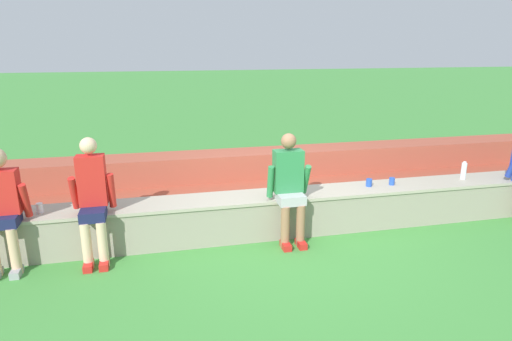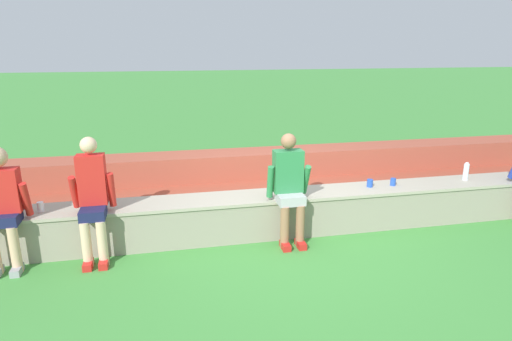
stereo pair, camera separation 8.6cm
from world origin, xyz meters
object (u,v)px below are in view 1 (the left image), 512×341
at_px(plastic_cup_right_end, 40,208).
at_px(person_center, 93,198).
at_px(person_left_of_center, 1,205).
at_px(plastic_cup_middle, 369,183).
at_px(person_right_of_center, 289,185).
at_px(water_bottle_mid_left, 464,171).
at_px(plastic_cup_left_end, 392,181).

bearing_deg(plastic_cup_right_end, person_center, -20.54).
distance_m(person_left_of_center, plastic_cup_middle, 4.59).
distance_m(person_right_of_center, water_bottle_mid_left, 2.80).
bearing_deg(person_right_of_center, person_left_of_center, 180.00).
bearing_deg(person_center, water_bottle_mid_left, 3.20).
height_order(person_left_of_center, plastic_cup_right_end, person_left_of_center).
distance_m(person_right_of_center, plastic_cup_left_end, 1.65).
distance_m(water_bottle_mid_left, plastic_cup_middle, 1.51).
distance_m(person_left_of_center, water_bottle_mid_left, 6.10).
height_order(person_center, plastic_cup_right_end, person_center).
xyz_separation_m(person_left_of_center, water_bottle_mid_left, (6.09, 0.32, -0.10)).
bearing_deg(plastic_cup_left_end, person_right_of_center, -169.16).
xyz_separation_m(plastic_cup_middle, plastic_cup_right_end, (-4.26, -0.05, 0.00)).
relative_size(person_center, plastic_cup_middle, 13.48).
bearing_deg(plastic_cup_middle, plastic_cup_left_end, -1.41).
xyz_separation_m(water_bottle_mid_left, plastic_cup_right_end, (-5.78, -0.05, -0.07)).
bearing_deg(plastic_cup_right_end, plastic_cup_left_end, 0.51).
xyz_separation_m(person_right_of_center, water_bottle_mid_left, (2.78, 0.32, -0.08)).
xyz_separation_m(person_left_of_center, plastic_cup_right_end, (0.31, 0.27, -0.16)).
relative_size(plastic_cup_middle, plastic_cup_right_end, 0.92).
height_order(water_bottle_mid_left, plastic_cup_left_end, water_bottle_mid_left).
relative_size(person_center, plastic_cup_right_end, 12.38).
xyz_separation_m(water_bottle_mid_left, plastic_cup_left_end, (-1.16, -0.01, -0.07)).
distance_m(person_left_of_center, person_center, 0.95).
height_order(plastic_cup_left_end, plastic_cup_right_end, plastic_cup_right_end).
relative_size(person_left_of_center, plastic_cup_middle, 12.96).
bearing_deg(person_center, person_left_of_center, -178.17).
bearing_deg(plastic_cup_right_end, person_right_of_center, -5.12).
xyz_separation_m(person_left_of_center, person_right_of_center, (3.31, -0.00, -0.02)).
bearing_deg(plastic_cup_middle, person_left_of_center, -176.02).
bearing_deg(person_right_of_center, plastic_cup_left_end, 10.84).
xyz_separation_m(person_center, plastic_cup_right_end, (-0.64, 0.24, -0.16)).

